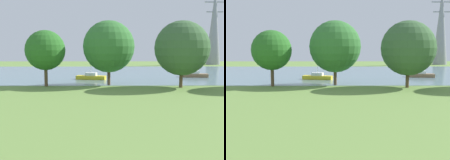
% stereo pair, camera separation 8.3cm
% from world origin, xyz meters
% --- Properties ---
extents(ground_plane, '(160.00, 160.00, 0.00)m').
position_xyz_m(ground_plane, '(0.00, 22.00, 0.00)').
color(ground_plane, olive).
extents(water_surface, '(140.00, 40.00, 0.02)m').
position_xyz_m(water_surface, '(0.00, 50.00, 0.01)').
color(water_surface, slate).
rests_on(water_surface, ground).
extents(sailboat_yellow, '(5.01, 2.47, 6.60)m').
position_xyz_m(sailboat_yellow, '(-4.95, 37.74, 0.46)').
color(sailboat_yellow, yellow).
rests_on(sailboat_yellow, water_surface).
extents(sailboat_brown, '(4.98, 2.26, 7.59)m').
position_xyz_m(sailboat_brown, '(12.96, 41.15, 0.47)').
color(sailboat_brown, brown).
rests_on(sailboat_brown, water_surface).
extents(tree_mid_shore, '(5.30, 5.30, 7.47)m').
position_xyz_m(tree_mid_shore, '(-10.43, 29.61, 4.80)').
color(tree_mid_shore, brown).
rests_on(tree_mid_shore, ground).
extents(tree_west_far, '(7.12, 7.12, 8.86)m').
position_xyz_m(tree_west_far, '(-2.03, 30.96, 5.30)').
color(tree_west_far, brown).
rests_on(tree_west_far, ground).
extents(tree_west_near, '(7.02, 7.02, 8.60)m').
position_xyz_m(tree_west_near, '(7.32, 28.25, 5.08)').
color(tree_west_near, brown).
rests_on(tree_west_near, ground).
extents(electricity_pylon, '(6.40, 4.40, 24.24)m').
position_xyz_m(electricity_pylon, '(30.97, 80.05, 12.13)').
color(electricity_pylon, gray).
rests_on(electricity_pylon, ground).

